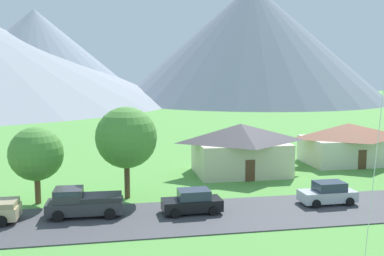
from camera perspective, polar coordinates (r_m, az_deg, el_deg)
name	(u,v)px	position (r m, az deg, el deg)	size (l,w,h in m)	color
road_strip	(165,218)	(31.35, -3.50, -11.39)	(160.00, 7.35, 0.08)	#424247
mountain_far_west_ridge	(36,56)	(151.59, -19.32, 8.67)	(70.51, 70.51, 29.16)	gray
mountain_far_east_ridge	(251,43)	(153.54, 7.58, 10.74)	(88.71, 88.71, 38.53)	slate
house_leftmost	(347,143)	(51.58, 19.23, -1.77)	(9.75, 6.57, 4.41)	beige
house_left_center	(241,148)	(44.03, 6.21, -2.54)	(9.38, 6.84, 4.96)	beige
tree_left_of_center	(126,138)	(35.37, -8.38, -1.22)	(4.85, 4.85, 7.32)	brown
tree_center	(36,154)	(35.73, -19.28, -3.15)	(4.09, 4.09, 5.91)	brown
parked_car_silver_west_end	(328,193)	(35.69, 16.94, -7.98)	(4.23, 2.14, 1.68)	#B7BCC1
parked_car_black_east_end	(192,202)	(32.02, 0.05, -9.42)	(4.25, 2.18, 1.68)	black
pickup_truck_charcoal_east_side	(83,202)	(32.19, -13.74, -9.19)	(5.27, 2.46, 1.99)	#333338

